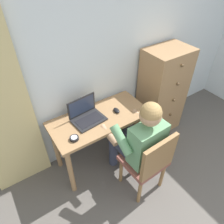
# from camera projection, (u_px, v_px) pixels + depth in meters

# --- Properties ---
(wall_back) EXTENTS (4.80, 0.05, 2.50)m
(wall_back) POSITION_uv_depth(u_px,v_px,m) (109.00, 54.00, 2.32)
(wall_back) COLOR silver
(wall_back) RESTS_ON ground_plane
(desk) EXTENTS (1.11, 0.53, 0.72)m
(desk) POSITION_uv_depth(u_px,v_px,m) (100.00, 125.00, 2.38)
(desk) COLOR #9E754C
(desk) RESTS_ON ground_plane
(dresser) EXTENTS (0.58, 0.44, 1.24)m
(dresser) POSITION_uv_depth(u_px,v_px,m) (162.00, 92.00, 2.85)
(dresser) COLOR #9E754C
(dresser) RESTS_ON ground_plane
(chair) EXTENTS (0.44, 0.42, 0.87)m
(chair) POSITION_uv_depth(u_px,v_px,m) (149.00, 161.00, 2.13)
(chair) COLOR brown
(chair) RESTS_ON ground_plane
(person_seated) EXTENTS (0.54, 0.59, 1.19)m
(person_seated) POSITION_uv_depth(u_px,v_px,m) (138.00, 139.00, 2.13)
(person_seated) COLOR #33384C
(person_seated) RESTS_ON ground_plane
(laptop) EXTENTS (0.36, 0.28, 0.24)m
(laptop) POSITION_uv_depth(u_px,v_px,m) (86.00, 115.00, 2.25)
(laptop) COLOR #232326
(laptop) RESTS_ON desk
(computer_mouse) EXTENTS (0.07, 0.10, 0.03)m
(computer_mouse) POSITION_uv_depth(u_px,v_px,m) (116.00, 110.00, 2.37)
(computer_mouse) COLOR black
(computer_mouse) RESTS_ON desk
(desk_clock) EXTENTS (0.09, 0.09, 0.03)m
(desk_clock) POSITION_uv_depth(u_px,v_px,m) (74.00, 138.00, 2.04)
(desk_clock) COLOR black
(desk_clock) RESTS_ON desk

